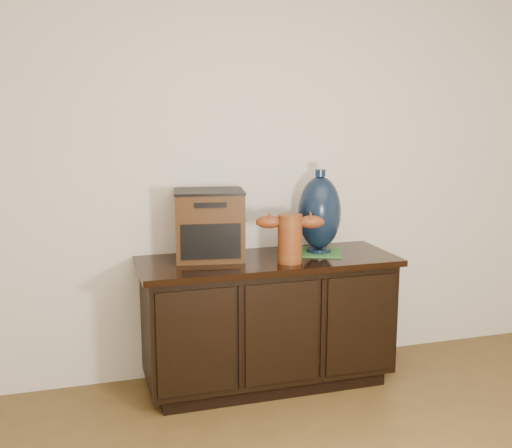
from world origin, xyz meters
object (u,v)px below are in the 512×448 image
object	(u,v)px
tv_radio	(209,225)
terracotta_vessel	(290,236)
lamp_base	(320,213)
sideboard	(268,320)
spray_can	(295,237)

from	to	relation	value
tv_radio	terracotta_vessel	bearing A→B (deg)	-19.92
lamp_base	sideboard	bearing A→B (deg)	-172.79
terracotta_vessel	tv_radio	xyz separation A→B (m)	(-0.40, 0.22, 0.04)
terracotta_vessel	spray_can	world-z (taller)	terracotta_vessel
terracotta_vessel	lamp_base	bearing A→B (deg)	50.91
sideboard	spray_can	size ratio (longest dim) A/B	8.43
sideboard	spray_can	world-z (taller)	spray_can
lamp_base	spray_can	bearing A→B (deg)	148.70
terracotta_vessel	sideboard	bearing A→B (deg)	139.16
lamp_base	spray_can	distance (m)	0.21
terracotta_vessel	tv_radio	size ratio (longest dim) A/B	0.88
terracotta_vessel	lamp_base	distance (m)	0.31
sideboard	spray_can	distance (m)	0.51
tv_radio	spray_can	bearing A→B (deg)	11.40
terracotta_vessel	spray_can	bearing A→B (deg)	79.35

